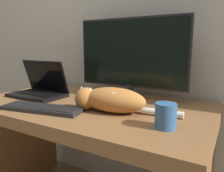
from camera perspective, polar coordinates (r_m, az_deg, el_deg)
wall_back at (r=1.58m, az=3.10°, el=20.08°), size 6.40×0.06×2.60m
desk at (r=1.28m, az=-6.19°, el=-11.37°), size 1.32×0.74×0.72m
monitor at (r=1.31m, az=4.90°, el=7.69°), size 0.69×0.17×0.48m
laptop at (r=1.45m, az=-18.37°, el=-0.76°), size 0.35×0.22×0.22m
external_keyboard at (r=1.14m, az=-17.82°, el=-5.57°), size 0.43×0.20×0.02m
cat at (r=1.05m, az=-0.56°, el=-3.47°), size 0.52×0.19×0.12m
coffee_mug at (r=0.87m, az=13.85°, el=-7.57°), size 0.08×0.08×0.10m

